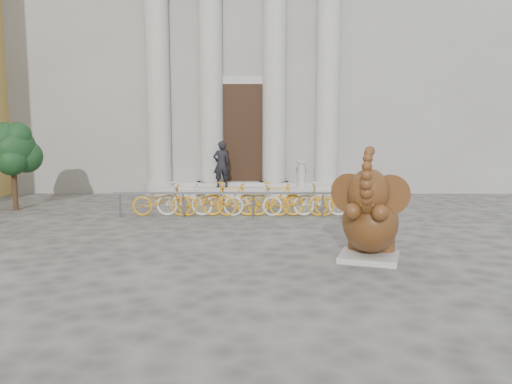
{
  "coord_description": "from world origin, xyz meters",
  "views": [
    {
      "loc": [
        0.59,
        -9.33,
        2.53
      ],
      "look_at": [
        0.54,
        1.88,
        1.1
      ],
      "focal_mm": 35.0,
      "sensor_mm": 36.0,
      "label": 1
    }
  ],
  "objects_px": {
    "tree": "(13,149)",
    "bike_rack": "(253,199)",
    "pedestrian": "(221,164)",
    "elephant_statue": "(370,220)"
  },
  "relations": [
    {
      "from": "elephant_statue",
      "to": "bike_rack",
      "type": "height_order",
      "value": "elephant_statue"
    },
    {
      "from": "tree",
      "to": "pedestrian",
      "type": "height_order",
      "value": "tree"
    },
    {
      "from": "bike_rack",
      "to": "pedestrian",
      "type": "bearing_deg",
      "value": 106.53
    },
    {
      "from": "bike_rack",
      "to": "tree",
      "type": "relative_size",
      "value": 2.94
    },
    {
      "from": "elephant_statue",
      "to": "tree",
      "type": "height_order",
      "value": "tree"
    },
    {
      "from": "elephant_statue",
      "to": "tree",
      "type": "relative_size",
      "value": 0.81
    },
    {
      "from": "bike_rack",
      "to": "tree",
      "type": "bearing_deg",
      "value": 172.28
    },
    {
      "from": "pedestrian",
      "to": "elephant_statue",
      "type": "bearing_deg",
      "value": 93.31
    },
    {
      "from": "tree",
      "to": "bike_rack",
      "type": "bearing_deg",
      "value": -7.72
    },
    {
      "from": "elephant_statue",
      "to": "pedestrian",
      "type": "xyz_separation_m",
      "value": [
        -3.49,
        9.0,
        0.42
      ]
    }
  ]
}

